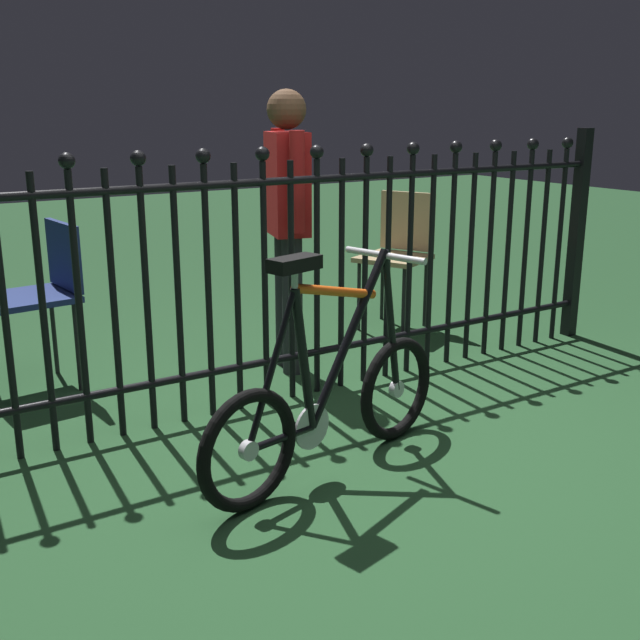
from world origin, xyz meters
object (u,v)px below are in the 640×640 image
(chair_navy, at_px, (43,286))
(chair_tan, at_px, (399,246))
(bicycle, at_px, (329,400))
(person_visitor, at_px, (288,210))

(chair_navy, distance_m, chair_tan, 2.24)
(bicycle, relative_size, chair_navy, 1.52)
(bicycle, height_order, person_visitor, person_visitor)
(person_visitor, bearing_deg, bicycle, -113.08)
(bicycle, bearing_deg, chair_navy, 113.27)
(chair_tan, bearing_deg, person_visitor, -160.58)
(chair_tan, bearing_deg, bicycle, -135.15)
(bicycle, relative_size, chair_tan, 1.47)
(bicycle, xyz_separation_m, chair_tan, (1.55, 1.54, 0.23))
(bicycle, xyz_separation_m, person_visitor, (0.50, 1.17, 0.58))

